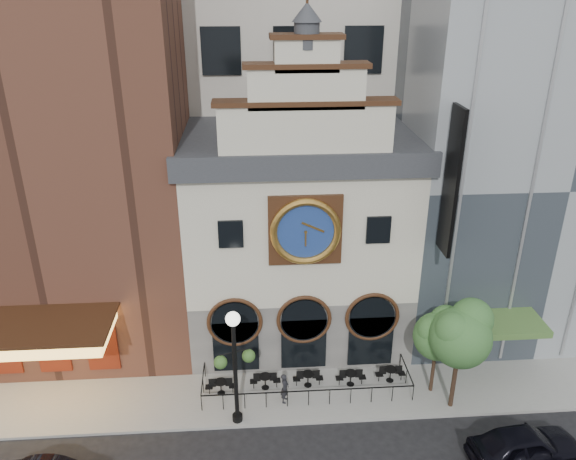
% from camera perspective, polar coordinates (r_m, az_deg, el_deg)
% --- Properties ---
extents(ground, '(120.00, 120.00, 0.00)m').
position_cam_1_polar(ground, '(28.68, 2.35, -19.16)').
color(ground, black).
rests_on(ground, ground).
extents(sidewalk, '(44.00, 5.00, 0.15)m').
position_cam_1_polar(sidewalk, '(30.48, 1.83, -15.84)').
color(sidewalk, gray).
rests_on(sidewalk, ground).
extents(clock_building, '(12.60, 8.78, 18.65)m').
position_cam_1_polar(clock_building, '(31.45, 1.02, -0.21)').
color(clock_building, '#605E5B').
rests_on(clock_building, ground).
extents(theater_building, '(14.00, 15.60, 25.00)m').
position_cam_1_polar(theater_building, '(33.15, -22.63, 10.04)').
color(theater_building, brown).
rests_on(theater_building, ground).
extents(retail_building, '(14.00, 14.40, 20.00)m').
position_cam_1_polar(retail_building, '(35.71, 22.15, 6.91)').
color(retail_building, gray).
rests_on(retail_building, ground).
extents(cafe_railing, '(10.60, 2.60, 0.90)m').
position_cam_1_polar(cafe_railing, '(30.15, 1.84, -15.08)').
color(cafe_railing, black).
rests_on(cafe_railing, sidewalk).
extents(bistro_0, '(1.58, 0.68, 0.90)m').
position_cam_1_polar(bistro_0, '(30.00, -6.84, -15.47)').
color(bistro_0, black).
rests_on(bistro_0, sidewalk).
extents(bistro_1, '(1.58, 0.68, 0.90)m').
position_cam_1_polar(bistro_1, '(30.15, -2.34, -15.05)').
color(bistro_1, black).
rests_on(bistro_1, sidewalk).
extents(bistro_2, '(1.58, 0.68, 0.90)m').
position_cam_1_polar(bistro_2, '(30.29, 2.04, -14.82)').
color(bistro_2, black).
rests_on(bistro_2, sidewalk).
extents(bistro_3, '(1.58, 0.68, 0.90)m').
position_cam_1_polar(bistro_3, '(30.51, 6.40, -14.66)').
color(bistro_3, black).
rests_on(bistro_3, sidewalk).
extents(bistro_4, '(1.58, 0.68, 0.90)m').
position_cam_1_polar(bistro_4, '(31.05, 10.36, -14.16)').
color(bistro_4, black).
rests_on(bistro_4, sidewalk).
extents(car_right, '(5.26, 2.64, 1.72)m').
position_cam_1_polar(car_right, '(28.48, 22.94, -19.53)').
color(car_right, black).
rests_on(car_right, ground).
extents(pedestrian, '(0.56, 0.69, 1.64)m').
position_cam_1_polar(pedestrian, '(29.13, -0.33, -15.76)').
color(pedestrian, black).
rests_on(pedestrian, sidewalk).
extents(lamppost, '(1.90, 1.01, 6.12)m').
position_cam_1_polar(lamppost, '(26.34, -5.45, -12.63)').
color(lamppost, black).
rests_on(lamppost, sidewalk).
extents(tree_left, '(3.04, 2.93, 5.86)m').
position_cam_1_polar(tree_left, '(28.04, 17.25, -9.95)').
color(tree_left, '#382619').
rests_on(tree_left, sidewalk).
extents(tree_right, '(2.51, 2.41, 4.83)m').
position_cam_1_polar(tree_right, '(29.15, 15.04, -10.03)').
color(tree_right, '#382619').
rests_on(tree_right, sidewalk).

